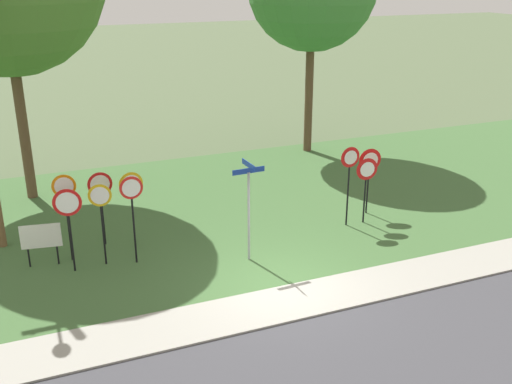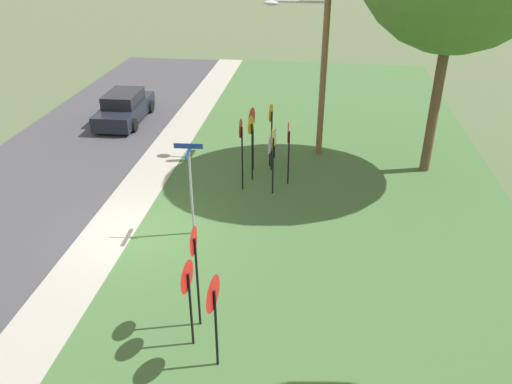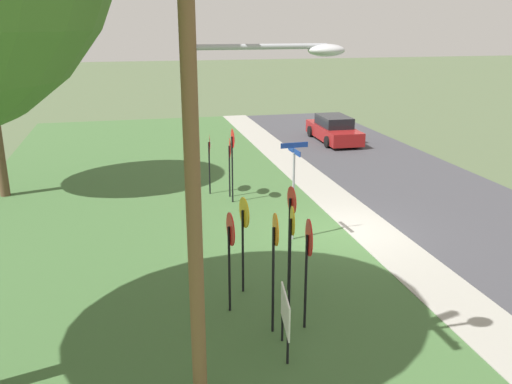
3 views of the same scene
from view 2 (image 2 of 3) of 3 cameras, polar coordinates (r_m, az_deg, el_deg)
ground_plane at (r=15.93m, az=-13.45°, el=-4.58°), size 160.00×160.00×0.00m
sidewalk_strip at (r=16.20m, az=-16.13°, el=-4.24°), size 44.00×1.60×0.06m
grass_median at (r=15.02m, az=8.70°, el=-6.15°), size 44.00×12.00×0.04m
stop_sign_near_left at (r=18.62m, az=1.71°, el=7.70°), size 0.65×0.12×2.60m
stop_sign_near_right at (r=17.67m, az=3.65°, el=5.83°), size 0.72×0.10×2.31m
stop_sign_far_left at (r=17.94m, az=-0.54°, el=6.41°), size 0.63×0.13×2.41m
stop_sign_far_center at (r=16.94m, az=1.84°, el=4.98°), size 0.71×0.12×2.36m
stop_sign_far_right at (r=17.17m, az=-1.68°, el=5.87°), size 0.65×0.09×2.60m
stop_sign_center_tall at (r=18.74m, az=-0.44°, el=7.52°), size 0.75×0.15×2.43m
yield_sign_near_left at (r=10.30m, az=-4.85°, el=-12.19°), size 0.78×0.14×2.29m
yield_sign_near_right at (r=10.87m, az=-7.73°, el=-10.30°), size 0.73×0.13×2.22m
yield_sign_far_left at (r=11.16m, az=-6.95°, el=-7.01°), size 0.67×0.10×2.66m
street_name_post at (r=14.70m, az=-7.36°, el=1.15°), size 0.96×0.82×2.93m
utility_pole at (r=19.62m, az=7.28°, el=16.25°), size 2.10×2.43×8.11m
notice_board at (r=19.71m, az=1.85°, el=5.65°), size 1.09×0.19×1.25m
parked_hatchback_near at (r=25.04m, az=-14.57°, el=9.15°), size 4.33×1.98×1.39m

